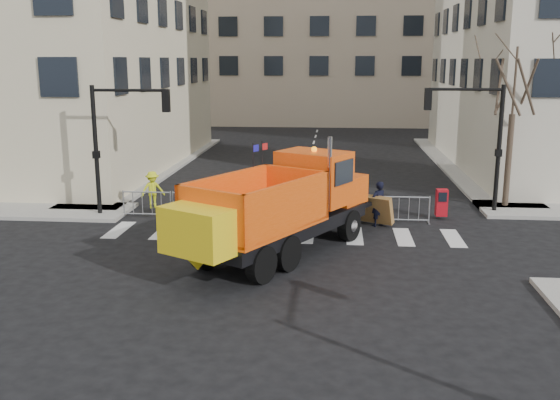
# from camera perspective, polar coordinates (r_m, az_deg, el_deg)

# --- Properties ---
(ground) EXTENTS (120.00, 120.00, 0.00)m
(ground) POSITION_cam_1_polar(r_m,az_deg,el_deg) (18.19, -0.70, -7.86)
(ground) COLOR black
(ground) RESTS_ON ground
(sidewalk_back) EXTENTS (64.00, 5.00, 0.15)m
(sidewalk_back) POSITION_cam_1_polar(r_m,az_deg,el_deg) (26.27, 1.19, -1.19)
(sidewalk_back) COLOR gray
(sidewalk_back) RESTS_ON ground
(building_far) EXTENTS (30.00, 18.00, 24.00)m
(building_far) POSITION_cam_1_polar(r_m,az_deg,el_deg) (69.18, 3.88, 17.36)
(building_far) COLOR #C1AB94
(building_far) RESTS_ON ground
(traffic_light_left) EXTENTS (0.18, 0.18, 5.40)m
(traffic_light_left) POSITION_cam_1_polar(r_m,az_deg,el_deg) (26.57, -16.46, 4.21)
(traffic_light_left) COLOR black
(traffic_light_left) RESTS_ON ground
(traffic_light_right) EXTENTS (0.18, 0.18, 5.40)m
(traffic_light_right) POSITION_cam_1_polar(r_m,az_deg,el_deg) (27.53, 19.36, 4.30)
(traffic_light_right) COLOR black
(traffic_light_right) RESTS_ON ground
(crowd_barriers) EXTENTS (12.60, 0.60, 1.10)m
(crowd_barriers) POSITION_cam_1_polar(r_m,az_deg,el_deg) (25.35, -0.63, -0.60)
(crowd_barriers) COLOR #9EA0A5
(crowd_barriers) RESTS_ON ground
(street_tree) EXTENTS (3.00, 3.00, 7.50)m
(street_tree) POSITION_cam_1_polar(r_m,az_deg,el_deg) (28.55, 20.41, 6.62)
(street_tree) COLOR #382B21
(street_tree) RESTS_ON ground
(plow_truck) EXTENTS (7.29, 10.09, 3.91)m
(plow_truck) POSITION_cam_1_polar(r_m,az_deg,el_deg) (20.44, -0.13, -0.44)
(plow_truck) COLOR black
(plow_truck) RESTS_ON ground
(cop_a) EXTENTS (0.78, 0.73, 1.79)m
(cop_a) POSITION_cam_1_polar(r_m,az_deg,el_deg) (24.62, 8.98, -0.34)
(cop_a) COLOR black
(cop_a) RESTS_ON ground
(cop_b) EXTENTS (1.01, 0.88, 1.78)m
(cop_b) POSITION_cam_1_polar(r_m,az_deg,el_deg) (24.56, 4.64, -0.27)
(cop_b) COLOR black
(cop_b) RESTS_ON ground
(cop_c) EXTENTS (0.83, 1.09, 1.72)m
(cop_c) POSITION_cam_1_polar(r_m,az_deg,el_deg) (24.58, 3.56, -0.31)
(cop_c) COLOR black
(cop_c) RESTS_ON ground
(worker) EXTENTS (1.19, 1.02, 1.59)m
(worker) POSITION_cam_1_polar(r_m,az_deg,el_deg) (27.23, -11.57, 0.92)
(worker) COLOR #D0DB19
(worker) RESTS_ON sidewalk_back
(newspaper_box) EXTENTS (0.46, 0.41, 1.10)m
(newspaper_box) POSITION_cam_1_polar(r_m,az_deg,el_deg) (26.23, 14.55, -0.22)
(newspaper_box) COLOR #B10D18
(newspaper_box) RESTS_ON sidewalk_back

